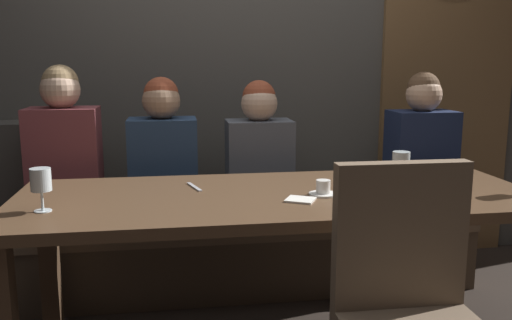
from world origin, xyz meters
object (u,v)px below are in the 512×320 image
Objects in this scene: espresso_cup at (323,189)px; chair_near_side at (412,302)px; diner_far_end at (259,151)px; wine_glass_end_right at (41,182)px; dining_table at (278,213)px; banquette_bench at (254,251)px; wine_glass_end_left at (401,162)px; fork_on_table at (194,187)px; diner_near_end at (421,145)px; diner_bearded at (163,152)px; diner_redhead at (64,149)px.

chair_near_side is at bearing -81.16° from espresso_cup.
diner_far_end reaches higher than wine_glass_end_right.
dining_table is 0.74m from diner_far_end.
espresso_cup is at bearing 4.23° from wine_glass_end_right.
chair_near_side is at bearing -78.79° from banquette_bench.
wine_glass_end_left is 0.91m from fork_on_table.
banquette_bench is 15.24× the size of wine_glass_end_left.
wine_glass_end_left is at bearing 10.42° from espresso_cup.
wine_glass_end_left is 0.38m from espresso_cup.
diner_far_end is 1.29m from wine_glass_end_right.
dining_table is at bearing -179.52° from wine_glass_end_left.
dining_table is 2.98× the size of diner_far_end.
diner_far_end is 0.80m from espresso_cup.
diner_near_end reaches higher than chair_near_side.
espresso_cup is 0.57m from fork_on_table.
chair_near_side is at bearing -70.25° from fork_on_table.
banquette_bench is 1.08m from wine_glass_end_left.
chair_near_side is (0.28, -1.42, 0.33)m from banquette_bench.
diner_near_end reaches higher than espresso_cup.
diner_near_end reaches higher than wine_glass_end_right.
diner_far_end is 0.93m from diner_near_end.
dining_table is at bearing -90.00° from banquette_bench.
banquette_bench is 1.13m from diner_near_end.
dining_table is 0.87m from diner_bearded.
diner_bearded is (-0.49, 0.01, 0.58)m from banquette_bench.
diner_far_end is (0.03, 0.73, 0.15)m from dining_table.
diner_near_end is 4.77× the size of wine_glass_end_right.
fork_on_table is at bearing -39.98° from diner_redhead.
espresso_cup is (0.67, -0.77, -0.04)m from diner_bearded.
diner_redhead is 5.03× the size of wine_glass_end_left.
diner_far_end is (1.03, 0.03, -0.04)m from diner_redhead.
diner_redhead reaches higher than chair_near_side.
wine_glass_end_right is 1.11m from espresso_cup.
diner_far_end is at bearing 40.22° from fork_on_table.
diner_redhead is 1.08× the size of diner_bearded.
wine_glass_end_right reaches higher than espresso_cup.
wine_glass_end_left is 1.00× the size of wine_glass_end_right.
diner_bearded is at bearing 88.59° from fork_on_table.
wine_glass_end_left reaches higher than dining_table.
wine_glass_end_left is at bearing 69.99° from chair_near_side.
diner_bearded is at bearing -177.74° from diner_far_end.
fork_on_table is (-0.35, 0.15, 0.09)m from dining_table.
chair_near_side reaches higher than fork_on_table.
fork_on_table is at bearing -123.75° from diner_far_end.
dining_table is at bearing 8.89° from wine_glass_end_right.
espresso_cup is at bearing -38.30° from fork_on_table.
diner_bearded is at bearing 179.08° from diner_near_end.
espresso_cup is (-0.79, -0.74, -0.05)m from diner_near_end.
diner_far_end is at bearing 2.26° from diner_bearded.
fork_on_table is at bearing 125.78° from chair_near_side.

